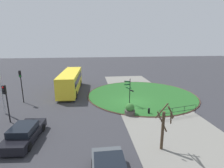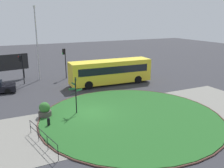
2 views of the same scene
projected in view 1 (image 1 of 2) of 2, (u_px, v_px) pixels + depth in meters
The scene contains 13 objects.
ground at pixel (132, 102), 22.09m from camera, with size 120.00×120.00×0.00m, color #333338.
sidewalk_paving at pixel (147, 101), 22.33m from camera, with size 32.00×8.02×0.02m, color gray.
grass_island at pixel (141, 95), 24.96m from camera, with size 14.97×14.97×0.10m, color #235B23.
grass_kerb_ring at pixel (141, 95), 24.96m from camera, with size 15.28×15.28×0.11m, color brown.
signpost_directional at pixel (129, 90), 20.42m from camera, with size 1.28×1.02×3.29m.
bollard_foreground at pixel (149, 111), 18.39m from camera, with size 0.23×0.23×0.70m.
railing_grass_edge at pixel (178, 110), 17.73m from camera, with size 0.97×4.39×1.03m.
bus_yellow at pixel (71, 81), 26.25m from camera, with size 10.32×2.82×3.00m.
car_far_lane at pixel (25, 133), 13.47m from camera, with size 4.65×2.25×1.32m.
traffic_light_near at pixel (21, 80), 21.12m from camera, with size 0.48×0.31×4.07m.
traffic_light_far at pixel (5, 96), 15.88m from camera, with size 0.49×0.27×3.68m.
planter_near_signpost at pixel (130, 110), 18.20m from camera, with size 1.08×1.08×1.28m.
street_tree_bare at pixel (164, 126), 12.08m from camera, with size 1.29×1.35×3.58m.
Camera 1 is at (-20.39, 5.07, 7.60)m, focal length 28.05 mm.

